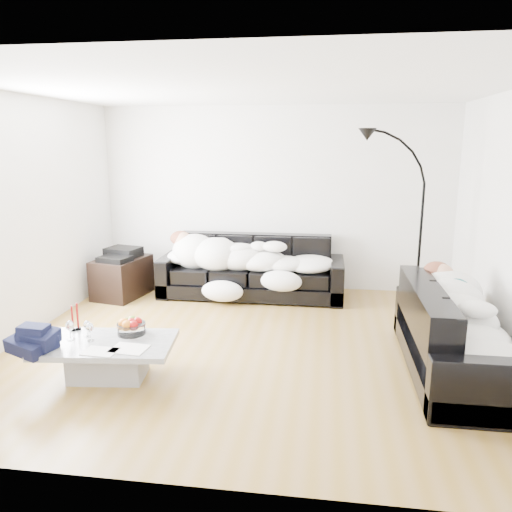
# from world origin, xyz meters

# --- Properties ---
(ground) EXTENTS (5.00, 5.00, 0.00)m
(ground) POSITION_xyz_m (0.00, 0.00, 0.00)
(ground) COLOR olive
(ground) RESTS_ON ground
(wall_back) EXTENTS (5.00, 0.02, 2.60)m
(wall_back) POSITION_xyz_m (0.00, 2.25, 1.30)
(wall_back) COLOR silver
(wall_back) RESTS_ON ground
(wall_left) EXTENTS (0.02, 4.50, 2.60)m
(wall_left) POSITION_xyz_m (-2.50, 0.00, 1.30)
(wall_left) COLOR silver
(wall_left) RESTS_ON ground
(ceiling) EXTENTS (5.00, 5.00, 0.00)m
(ceiling) POSITION_xyz_m (0.00, 0.00, 2.60)
(ceiling) COLOR white
(ceiling) RESTS_ON ground
(sofa_back) EXTENTS (2.51, 0.87, 0.82)m
(sofa_back) POSITION_xyz_m (-0.27, 1.74, 0.41)
(sofa_back) COLOR black
(sofa_back) RESTS_ON ground
(sofa_right) EXTENTS (0.86, 2.00, 0.81)m
(sofa_right) POSITION_xyz_m (1.96, -0.35, 0.40)
(sofa_right) COLOR black
(sofa_right) RESTS_ON ground
(sleeper_back) EXTENTS (2.13, 0.73, 0.43)m
(sleeper_back) POSITION_xyz_m (-0.27, 1.69, 0.63)
(sleeper_back) COLOR white
(sleeper_back) RESTS_ON sofa_back
(sleeper_right) EXTENTS (0.72, 1.72, 0.42)m
(sleeper_right) POSITION_xyz_m (1.96, -0.35, 0.63)
(sleeper_right) COLOR white
(sleeper_right) RESTS_ON sofa_right
(teal_cushion) EXTENTS (0.42, 0.38, 0.20)m
(teal_cushion) POSITION_xyz_m (1.90, 0.27, 0.72)
(teal_cushion) COLOR #0D585E
(teal_cushion) RESTS_ON sofa_right
(coffee_table) EXTENTS (1.26, 0.82, 0.35)m
(coffee_table) POSITION_xyz_m (-1.18, -0.92, 0.17)
(coffee_table) COLOR #939699
(coffee_table) RESTS_ON ground
(fruit_bowl) EXTENTS (0.28, 0.28, 0.16)m
(fruit_bowl) POSITION_xyz_m (-1.03, -0.70, 0.43)
(fruit_bowl) COLOR white
(fruit_bowl) RESTS_ON coffee_table
(wine_glass_a) EXTENTS (0.07, 0.07, 0.15)m
(wine_glass_a) POSITION_xyz_m (-1.40, -0.83, 0.42)
(wine_glass_a) COLOR white
(wine_glass_a) RESTS_ON coffee_table
(wine_glass_b) EXTENTS (0.09, 0.09, 0.18)m
(wine_glass_b) POSITION_xyz_m (-1.52, -0.92, 0.44)
(wine_glass_b) COLOR white
(wine_glass_b) RESTS_ON coffee_table
(wine_glass_c) EXTENTS (0.08, 0.08, 0.17)m
(wine_glass_c) POSITION_xyz_m (-1.33, -0.92, 0.43)
(wine_glass_c) COLOR white
(wine_glass_c) RESTS_ON coffee_table
(candle_left) EXTENTS (0.05, 0.05, 0.25)m
(candle_left) POSITION_xyz_m (-1.61, -0.70, 0.47)
(candle_left) COLOR maroon
(candle_left) RESTS_ON coffee_table
(candle_right) EXTENTS (0.05, 0.05, 0.26)m
(candle_right) POSITION_xyz_m (-1.57, -0.67, 0.48)
(candle_right) COLOR maroon
(candle_right) RESTS_ON coffee_table
(newspaper_a) EXTENTS (0.33, 0.26, 0.01)m
(newspaper_a) POSITION_xyz_m (-0.92, -1.04, 0.35)
(newspaper_a) COLOR silver
(newspaper_a) RESTS_ON coffee_table
(newspaper_b) EXTENTS (0.29, 0.22, 0.01)m
(newspaper_b) POSITION_xyz_m (-1.14, -1.13, 0.35)
(newspaper_b) COLOR silver
(newspaper_b) RESTS_ON coffee_table
(navy_jacket) EXTENTS (0.40, 0.34, 0.19)m
(navy_jacket) POSITION_xyz_m (-1.69, -1.15, 0.52)
(navy_jacket) COLOR black
(navy_jacket) RESTS_ON coffee_table
(shoes) EXTENTS (0.51, 0.39, 0.11)m
(shoes) POSITION_xyz_m (1.91, 0.12, 0.05)
(shoes) COLOR #472311
(shoes) RESTS_ON ground
(av_cabinet) EXTENTS (0.69, 0.88, 0.54)m
(av_cabinet) POSITION_xyz_m (-2.04, 1.46, 0.27)
(av_cabinet) COLOR black
(av_cabinet) RESTS_ON ground
(stereo) EXTENTS (0.51, 0.44, 0.13)m
(stereo) POSITION_xyz_m (-2.04, 1.46, 0.61)
(stereo) COLOR black
(stereo) RESTS_ON av_cabinet
(floor_lamp) EXTENTS (0.78, 0.56, 1.99)m
(floor_lamp) POSITION_xyz_m (1.86, 1.22, 0.99)
(floor_lamp) COLOR black
(floor_lamp) RESTS_ON ground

